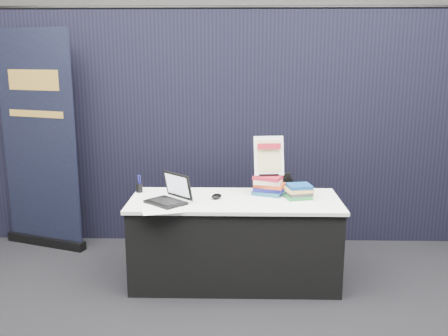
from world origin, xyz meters
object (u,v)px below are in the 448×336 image
(laptop, at_px, (166,196))
(stacking_chair, at_px, (274,216))
(display_table, at_px, (235,240))
(book_stack_short, at_px, (300,191))
(info_sign, at_px, (269,156))
(pullup_banner, at_px, (40,153))
(book_stack_tall, at_px, (269,185))

(laptop, bearing_deg, stacking_chair, 70.64)
(display_table, distance_m, book_stack_short, 0.71)
(display_table, bearing_deg, info_sign, 33.21)
(pullup_banner, relative_size, stacking_chair, 2.62)
(laptop, height_order, book_stack_tall, laptop)
(display_table, xyz_separation_m, info_sign, (0.30, 0.20, 0.71))
(laptop, relative_size, stacking_chair, 0.51)
(book_stack_short, relative_size, info_sign, 0.70)
(pullup_banner, bearing_deg, display_table, -2.43)
(pullup_banner, bearing_deg, book_stack_short, 2.90)
(book_stack_short, distance_m, stacking_chair, 0.52)
(pullup_banner, height_order, stacking_chair, pullup_banner)
(stacking_chair, bearing_deg, info_sign, -132.58)
(stacking_chair, bearing_deg, laptop, -174.82)
(laptop, xyz_separation_m, pullup_banner, (-1.41, 0.93, 0.18))
(display_table, bearing_deg, book_stack_short, 3.95)
(info_sign, xyz_separation_m, pullup_banner, (-2.28, 0.62, -0.10))
(display_table, bearing_deg, pullup_banner, 157.64)
(display_table, height_order, stacking_chair, stacking_chair)
(book_stack_short, bearing_deg, laptop, -172.63)
(display_table, xyz_separation_m, stacking_chair, (0.37, 0.39, 0.10))
(book_stack_tall, xyz_separation_m, stacking_chair, (0.07, 0.22, -0.36))
(laptop, bearing_deg, pullup_banner, -170.24)
(pullup_banner, bearing_deg, book_stack_tall, 3.98)
(laptop, distance_m, info_sign, 0.96)
(laptop, distance_m, stacking_chair, 1.12)
(book_stack_tall, bearing_deg, info_sign, 90.00)
(info_sign, bearing_deg, laptop, -166.88)
(book_stack_tall, bearing_deg, stacking_chair, 72.49)
(display_table, height_order, book_stack_tall, book_stack_tall)
(book_stack_tall, height_order, stacking_chair, book_stack_tall)
(pullup_banner, bearing_deg, stacking_chair, 9.54)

